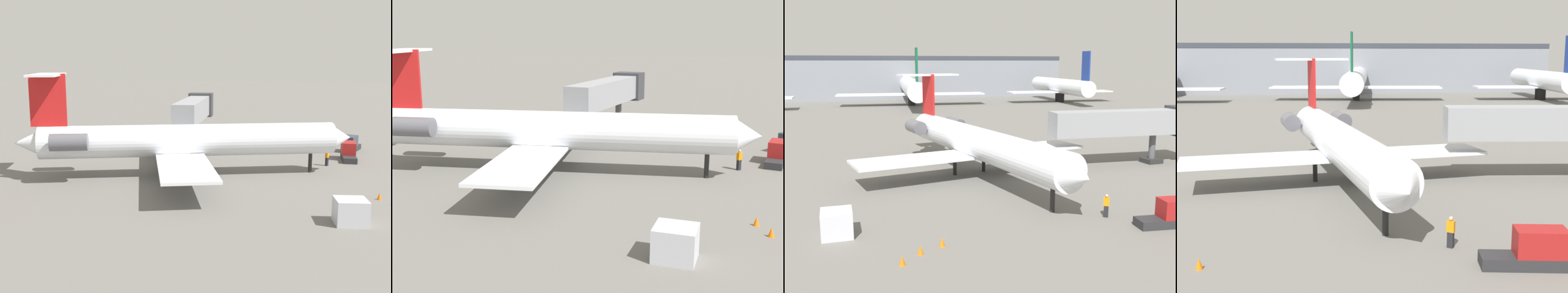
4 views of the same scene
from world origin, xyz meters
The scene contains 8 objects.
ground_plane centered at (0.00, 0.00, -0.05)m, with size 400.00×400.00×0.10m, color #66635E.
regional_jet centered at (0.66, -0.38, 3.38)m, with size 23.77×31.54×9.53m.
jet_bridge centered at (18.40, -1.24, 4.47)m, with size 16.64×4.90×6.16m.
ground_crew_marshaller centered at (5.31, -15.10, 0.86)m, with size 0.48×0.45×1.69m.
baggage_tug_lead centered at (8.39, -18.17, 0.84)m, with size 4.19×2.10×1.90m.
baggage_tug_trailing centered at (13.39, -19.81, 0.84)m, with size 4.15×3.25×1.90m.
cargo_container_uld centered at (-12.96, -12.23, 0.85)m, with size 2.04×2.17×1.70m.
traffic_cone_near centered at (-7.15, -16.17, 0.28)m, with size 0.36×0.36×0.55m.
Camera 1 is at (-44.37, -2.62, 10.75)m, focal length 45.18 mm.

